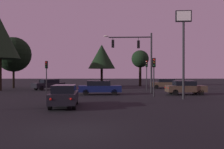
{
  "coord_description": "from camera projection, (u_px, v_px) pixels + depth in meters",
  "views": [
    {
      "loc": [
        1.65,
        -9.8,
        2.28
      ],
      "look_at": [
        1.59,
        20.19,
        2.2
      ],
      "focal_mm": 39.94,
      "sensor_mm": 36.0,
      "label": 1
    }
  ],
  "objects": [
    {
      "name": "traffic_light_corner_right",
      "position": [
        47.0,
        70.0,
        30.11
      ],
      "size": [
        0.3,
        0.35,
        3.83
      ],
      "color": "#232326",
      "rests_on": "ground"
    },
    {
      "name": "tree_left_far",
      "position": [
        141.0,
        59.0,
        46.2
      ],
      "size": [
        3.22,
        3.22,
        6.67
      ],
      "color": "black",
      "rests_on": "ground"
    },
    {
      "name": "car_parked_lot",
      "position": [
        49.0,
        84.0,
        35.46
      ],
      "size": [
        4.42,
        4.39,
        1.52
      ],
      "color": "black",
      "rests_on": "ground"
    },
    {
      "name": "tree_right_cluster",
      "position": [
        0.0,
        38.0,
        33.55
      ],
      "size": [
        5.38,
        5.38,
        9.89
      ],
      "color": "black",
      "rests_on": "ground"
    },
    {
      "name": "store_sign_illuminated",
      "position": [
        184.0,
        35.0,
        22.11
      ],
      "size": [
        1.42,
        0.37,
        7.91
      ],
      "color": "#232326",
      "rests_on": "ground"
    },
    {
      "name": "car_nearside_lane",
      "position": [
        65.0,
        95.0,
        17.09
      ],
      "size": [
        2.1,
        4.56,
        1.52
      ],
      "color": "black",
      "rests_on": "ground"
    },
    {
      "name": "tree_center_horizon",
      "position": [
        14.0,
        54.0,
        39.4
      ],
      "size": [
        5.49,
        5.49,
        8.1
      ],
      "color": "black",
      "rests_on": "ground"
    },
    {
      "name": "car_crossing_right",
      "position": [
        186.0,
        87.0,
        27.04
      ],
      "size": [
        4.27,
        1.93,
        1.52
      ],
      "color": "#473828",
      "rests_on": "ground"
    },
    {
      "name": "traffic_signal_mast_arm",
      "position": [
        139.0,
        52.0,
        28.68
      ],
      "size": [
        5.59,
        0.57,
        6.98
      ],
      "color": "#232326",
      "rests_on": "ground"
    },
    {
      "name": "traffic_light_median",
      "position": [
        154.0,
        69.0,
        24.39
      ],
      "size": [
        0.34,
        0.37,
        3.83
      ],
      "color": "#232326",
      "rests_on": "ground"
    },
    {
      "name": "car_far_lane",
      "position": [
        166.0,
        83.0,
        38.38
      ],
      "size": [
        4.52,
        1.9,
        1.52
      ],
      "color": "#473828",
      "rests_on": "ground"
    },
    {
      "name": "tree_behind_sign",
      "position": [
        102.0,
        57.0,
        45.44
      ],
      "size": [
        4.91,
        4.91,
        7.63
      ],
      "color": "black",
      "rests_on": "ground"
    },
    {
      "name": "traffic_light_corner_left",
      "position": [
        147.0,
        69.0,
        33.64
      ],
      "size": [
        0.32,
        0.36,
        4.12
      ],
      "color": "#232326",
      "rests_on": "ground"
    },
    {
      "name": "car_crossing_left",
      "position": [
        100.0,
        87.0,
        27.14
      ],
      "size": [
        4.75,
        2.17,
        1.52
      ],
      "color": "#0F1947",
      "rests_on": "ground"
    },
    {
      "name": "ground_plane",
      "position": [
        101.0,
        90.0,
        34.31
      ],
      "size": [
        168.0,
        168.0,
        0.0
      ],
      "primitive_type": "plane",
      "color": "black",
      "rests_on": "ground"
    }
  ]
}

